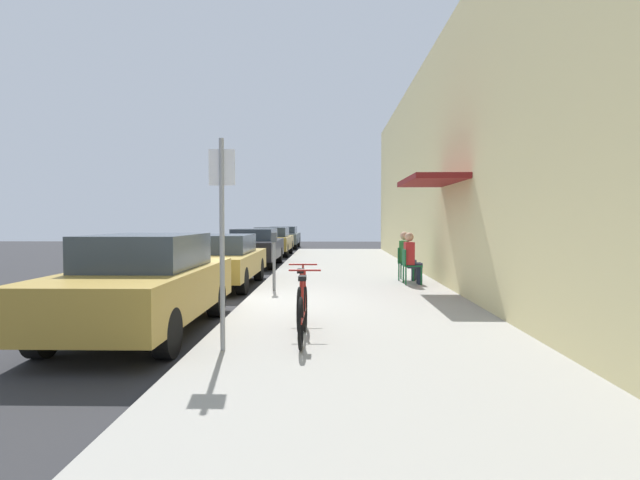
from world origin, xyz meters
TOP-DOWN VIEW (x-y plane):
  - ground_plane at (0.00, 0.00)m, footprint 60.00×60.00m
  - sidewalk_slab at (2.25, 2.00)m, footprint 4.50×32.00m
  - building_facade at (4.65, 2.00)m, footprint 1.40×32.00m
  - parked_car_0 at (-1.10, -2.26)m, footprint 1.80×4.40m
  - parked_car_1 at (-1.10, 3.12)m, footprint 1.80×4.40m
  - parked_car_2 at (-1.10, 8.88)m, footprint 1.80×4.40m
  - parked_car_3 at (-1.10, 14.53)m, footprint 1.80×4.40m
  - parked_car_4 at (-1.10, 20.76)m, footprint 1.80×4.40m
  - parking_meter at (0.45, 1.57)m, footprint 0.12×0.10m
  - street_sign at (0.40, -3.69)m, footprint 0.32×0.06m
  - bicycle_0 at (1.29, -2.20)m, footprint 0.46×1.71m
  - bicycle_1 at (1.36, -3.14)m, footprint 0.46×1.71m
  - cafe_chair_0 at (3.69, 2.80)m, footprint 0.45×0.45m
  - seated_patron_0 at (3.75, 2.80)m, footprint 0.43×0.36m
  - cafe_chair_1 at (3.70, 3.67)m, footprint 0.54×0.54m
  - seated_patron_1 at (3.75, 3.65)m, footprint 0.50×0.45m

SIDE VIEW (x-z plane):
  - ground_plane at x=0.00m, z-range 0.00..0.00m
  - sidewalk_slab at x=2.25m, z-range 0.00..0.12m
  - bicycle_0 at x=1.29m, z-range 0.03..0.93m
  - bicycle_1 at x=1.36m, z-range 0.03..0.93m
  - cafe_chair_0 at x=3.69m, z-range 0.19..1.06m
  - cafe_chair_1 at x=3.70m, z-range 0.19..1.06m
  - parked_car_4 at x=-1.10m, z-range 0.04..1.35m
  - parked_car_1 at x=-1.10m, z-range 0.03..1.37m
  - parked_car_3 at x=-1.10m, z-range 0.03..1.39m
  - parked_car_2 at x=-1.10m, z-range 0.04..1.42m
  - parked_car_0 at x=-1.10m, z-range 0.02..1.52m
  - seated_patron_0 at x=3.75m, z-range 0.17..1.46m
  - seated_patron_1 at x=3.75m, z-range 0.17..1.46m
  - parking_meter at x=0.45m, z-range 0.23..1.55m
  - street_sign at x=0.40m, z-range 0.34..2.94m
  - building_facade at x=4.65m, z-range 0.00..6.43m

